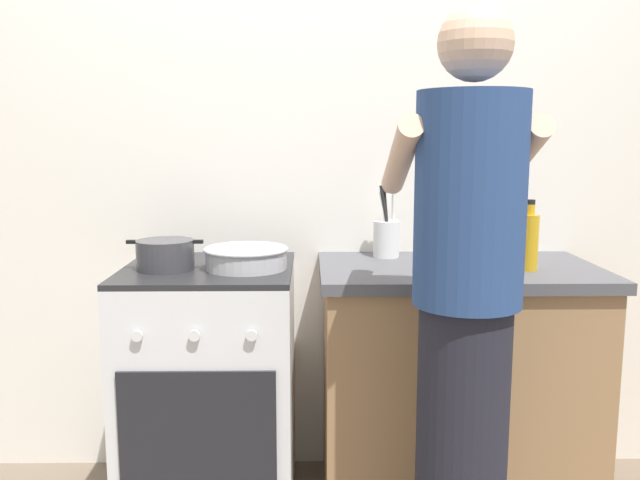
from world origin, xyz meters
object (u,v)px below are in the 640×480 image
object	(u,v)px
stove_range	(211,387)
mixing_bowl	(246,257)
pot	(165,255)
person	(465,318)
oil_bottle	(529,241)
spice_bottle	(477,254)
utensil_crock	(387,232)

from	to	relation	value
stove_range	mixing_bowl	world-z (taller)	mixing_bowl
pot	mixing_bowl	distance (m)	0.28
stove_range	person	size ratio (longest dim) A/B	0.53
stove_range	pot	distance (m)	0.52
pot	person	world-z (taller)	person
stove_range	oil_bottle	distance (m)	1.25
stove_range	oil_bottle	bearing A→B (deg)	-3.99
pot	oil_bottle	xyz separation A→B (m)	(1.26, -0.03, 0.05)
pot	person	size ratio (longest dim) A/B	0.16
mixing_bowl	person	world-z (taller)	person
oil_bottle	pot	bearing A→B (deg)	178.57
oil_bottle	spice_bottle	bearing A→B (deg)	146.09
mixing_bowl	utensil_crock	size ratio (longest dim) A/B	0.96
spice_bottle	person	distance (m)	0.60
person	spice_bottle	bearing A→B (deg)	73.15
oil_bottle	person	distance (m)	0.58
stove_range	person	distance (m)	1.05
stove_range	pot	size ratio (longest dim) A/B	3.39
stove_range	utensil_crock	xyz separation A→B (m)	(0.66, 0.18, 0.55)
mixing_bowl	spice_bottle	size ratio (longest dim) A/B	3.55
utensil_crock	stove_range	bearing A→B (deg)	-164.35
spice_bottle	oil_bottle	size ratio (longest dim) A/B	0.34
stove_range	pot	world-z (taller)	pot
stove_range	person	world-z (taller)	person
spice_bottle	oil_bottle	world-z (taller)	oil_bottle
pot	spice_bottle	distance (m)	1.11
person	utensil_crock	bearing A→B (deg)	100.81
person	oil_bottle	bearing A→B (deg)	55.08
mixing_bowl	oil_bottle	world-z (taller)	oil_bottle
oil_bottle	person	bearing A→B (deg)	-124.92
mixing_bowl	pot	bearing A→B (deg)	-178.13
mixing_bowl	utensil_crock	distance (m)	0.57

